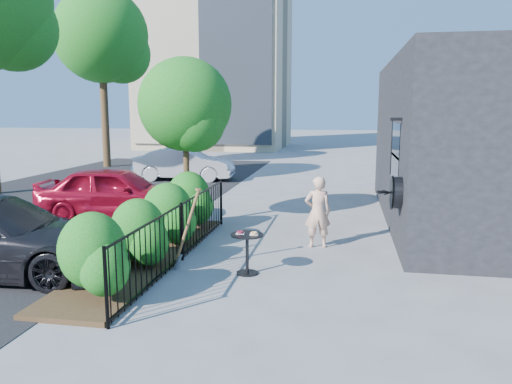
% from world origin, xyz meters
% --- Properties ---
extents(ground, '(120.00, 120.00, 0.00)m').
position_xyz_m(ground, '(0.00, 0.00, 0.00)').
color(ground, gray).
rests_on(ground, ground).
extents(fence, '(0.05, 6.05, 1.10)m').
position_xyz_m(fence, '(-1.50, 0.00, 0.56)').
color(fence, black).
rests_on(fence, ground).
extents(planting_bed, '(1.30, 6.00, 0.08)m').
position_xyz_m(planting_bed, '(-2.20, 0.00, 0.04)').
color(planting_bed, '#382616').
rests_on(planting_bed, ground).
extents(shrubs, '(1.10, 5.60, 1.24)m').
position_xyz_m(shrubs, '(-2.10, 0.10, 0.70)').
color(shrubs, '#165C15').
rests_on(shrubs, ground).
extents(patio_tree, '(2.20, 2.20, 3.94)m').
position_xyz_m(patio_tree, '(-2.24, 2.76, 2.76)').
color(patio_tree, '#3F2B19').
rests_on(patio_tree, ground).
extents(street, '(9.00, 30.00, 0.01)m').
position_xyz_m(street, '(-7.00, 3.00, 0.00)').
color(street, black).
rests_on(street, ground).
extents(street_tree_far, '(4.40, 4.40, 8.28)m').
position_xyz_m(street_tree_far, '(-9.94, 13.96, 5.92)').
color(street_tree_far, '#3F2B19').
rests_on(street_tree_far, ground).
extents(cafe_table, '(0.56, 0.56, 0.75)m').
position_xyz_m(cafe_table, '(-0.16, -0.55, 0.49)').
color(cafe_table, black).
rests_on(cafe_table, ground).
extents(woman, '(0.59, 0.44, 1.46)m').
position_xyz_m(woman, '(0.93, 1.35, 0.73)').
color(woman, '#DEAB8F').
rests_on(woman, ground).
extents(shovel, '(0.51, 0.19, 1.49)m').
position_xyz_m(shovel, '(-1.26, -0.51, 0.65)').
color(shovel, brown).
rests_on(shovel, ground).
extents(car_red, '(4.13, 2.08, 1.35)m').
position_xyz_m(car_red, '(-4.33, 3.19, 0.68)').
color(car_red, '#A50D26').
rests_on(car_red, ground).
extents(car_silver, '(4.01, 1.64, 1.29)m').
position_xyz_m(car_silver, '(-4.83, 10.26, 0.65)').
color(car_silver, '#BCBBC1').
rests_on(car_silver, ground).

